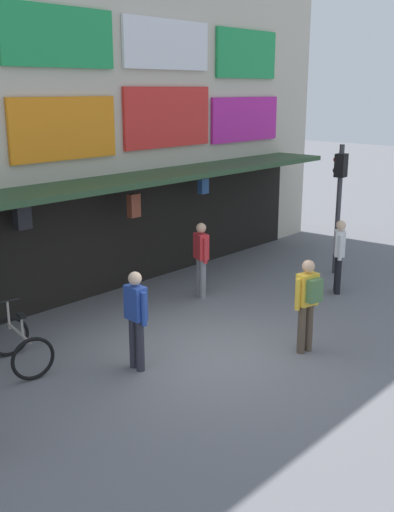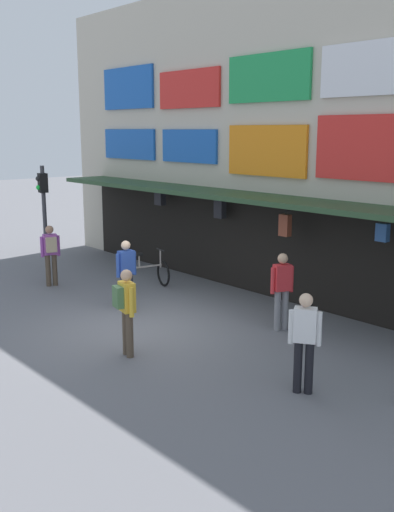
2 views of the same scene
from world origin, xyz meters
name	(u,v)px [view 1 (image 1 of 2)]	position (x,y,z in m)	size (l,w,h in m)	color
ground_plane	(211,354)	(0.00, 0.00, 0.00)	(80.00, 80.00, 0.00)	slate
shopfront	(46,115)	(0.00, 4.57, 3.96)	(18.00, 2.60, 8.00)	beige
traffic_light_far	(339,188)	(5.76, 0.91, 2.14)	(0.30, 0.34, 3.20)	#38383D
bicycle_parked	(20,345)	(-2.51, 2.01, 0.39)	(0.93, 1.28, 1.05)	black
pedestrian_in_purple	(136,315)	(-1.25, 0.54, 0.95)	(0.25, 0.53, 1.68)	#2D2D38
pedestrian_in_blue	(339,252)	(4.42, 0.07, 0.95)	(0.46, 0.38, 1.68)	black
pedestrian_in_yellow	(201,256)	(2.14, 2.18, 0.95)	(0.34, 0.50, 1.68)	gray
pedestrian_in_green	(308,299)	(1.19, -1.16, 0.98)	(0.52, 0.41, 1.68)	brown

